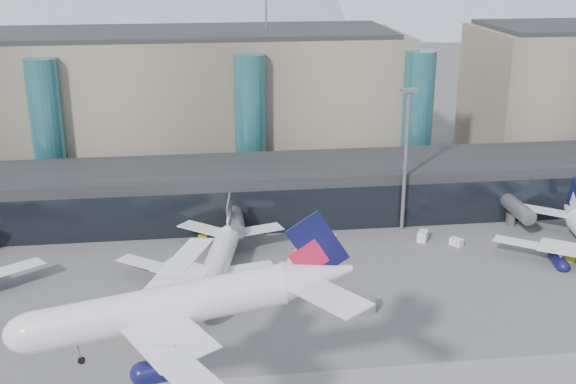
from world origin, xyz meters
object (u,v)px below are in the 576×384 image
(jet_parked_mid, at_px, (219,253))
(veh_e, at_px, (565,257))
(veh_d, at_px, (423,236))
(hero_jet, at_px, (195,292))
(veh_g, at_px, (456,242))
(lightmast_mid, at_px, (406,152))
(veh_h, at_px, (116,324))
(veh_b, at_px, (202,240))
(veh_c, at_px, (362,304))

(jet_parked_mid, distance_m, veh_e, 55.93)
(veh_d, height_order, veh_e, veh_d)
(veh_e, bearing_deg, hero_jet, -150.69)
(hero_jet, bearing_deg, veh_g, 45.44)
(veh_e, bearing_deg, veh_d, 146.96)
(lightmast_mid, bearing_deg, veh_e, -36.77)
(veh_g, distance_m, veh_h, 58.92)
(veh_e, bearing_deg, jet_parked_mid, 175.13)
(lightmast_mid, height_order, veh_h, lightmast_mid)
(lightmast_mid, xyz_separation_m, veh_b, (-35.73, -2.31, -13.72))
(hero_jet, xyz_separation_m, veh_e, (59.07, 38.37, -17.12))
(jet_parked_mid, distance_m, veh_d, 37.12)
(lightmast_mid, height_order, hero_jet, lightmast_mid)
(veh_b, relative_size, veh_g, 1.12)
(jet_parked_mid, xyz_separation_m, veh_d, (35.52, 10.27, -3.30))
(veh_e, xyz_separation_m, veh_h, (-70.07, -13.19, 0.25))
(lightmast_mid, xyz_separation_m, jet_parked_mid, (-33.32, -15.66, -10.32))
(jet_parked_mid, bearing_deg, veh_e, -79.75)
(lightmast_mid, relative_size, veh_c, 7.05)
(veh_h, bearing_deg, hero_jet, -85.16)
(hero_jet, xyz_separation_m, veh_d, (38.78, 49.79, -17.05))
(veh_e, bearing_deg, veh_c, -165.74)
(lightmast_mid, distance_m, veh_b, 38.35)
(jet_parked_mid, bearing_deg, veh_g, -68.36)
(veh_b, relative_size, veh_c, 0.66)
(veh_e, relative_size, veh_g, 1.20)
(veh_g, relative_size, veh_h, 0.60)
(hero_jet, relative_size, veh_e, 13.44)
(veh_g, bearing_deg, veh_e, 26.39)
(jet_parked_mid, distance_m, veh_h, 20.46)
(veh_g, bearing_deg, veh_c, -80.82)
(veh_e, xyz_separation_m, veh_g, (-15.27, 8.45, -0.11))
(veh_d, bearing_deg, jet_parked_mid, 133.94)
(veh_d, bearing_deg, lightmast_mid, 49.94)
(veh_b, distance_m, veh_d, 38.05)
(jet_parked_mid, relative_size, veh_c, 9.26)
(hero_jet, bearing_deg, veh_b, 87.60)
(veh_e, height_order, veh_h, veh_h)
(lightmast_mid, xyz_separation_m, veh_g, (7.22, -8.35, -13.79))
(lightmast_mid, xyz_separation_m, hero_jet, (-36.58, -55.18, 3.43))
(veh_c, distance_m, veh_h, 33.77)
(veh_e, bearing_deg, lightmast_mid, 139.53)
(veh_g, bearing_deg, lightmast_mid, -173.83)
(veh_h, bearing_deg, veh_b, 48.08)
(jet_parked_mid, height_order, veh_c, jet_parked_mid)
(hero_jet, relative_size, veh_c, 9.57)
(jet_parked_mid, xyz_separation_m, veh_c, (19.47, -12.92, -3.09))
(veh_b, bearing_deg, veh_h, 163.83)
(jet_parked_mid, bearing_deg, veh_c, -112.13)
(veh_b, bearing_deg, lightmast_mid, -79.30)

